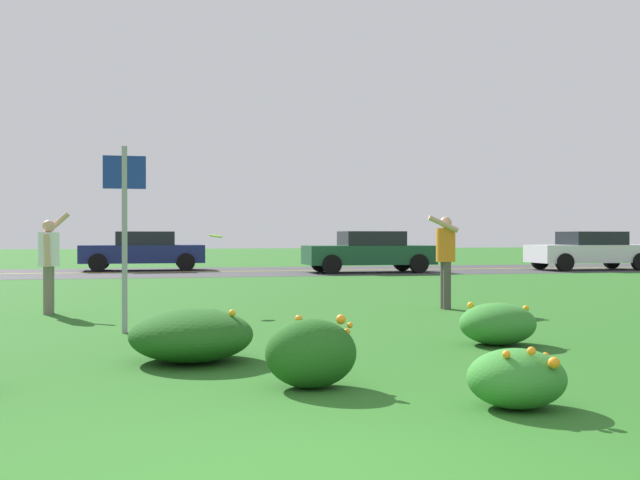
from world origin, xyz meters
TOP-DOWN VIEW (x-y plane):
  - ground_plane at (0.00, 11.80)m, footprint 120.00×120.00m
  - highway_strip at (0.00, 23.60)m, footprint 120.00×7.35m
  - highway_center_stripe at (0.00, 23.60)m, footprint 120.00×0.16m
  - daylily_clump_mid_left at (3.45, 4.66)m, footprint 0.92×0.84m
  - daylily_clump_mid_center at (-0.19, 4.26)m, footprint 1.28×1.33m
  - daylily_clump_front_left at (0.74, 2.66)m, footprint 0.79×0.67m
  - daylily_clump_near_camera at (2.10, 1.58)m, footprint 0.76×0.69m
  - sign_post_near_path at (-0.94, 6.78)m, footprint 0.56×0.10m
  - person_thrower_white_shirt at (-2.24, 9.57)m, footprint 0.50×0.50m
  - person_catcher_orange_shirt at (4.51, 8.91)m, footprint 0.57×0.51m
  - frisbee_lime at (0.50, 9.40)m, footprint 0.24×0.23m
  - car_white_leftmost at (15.62, 21.94)m, footprint 4.50×2.00m
  - car_dark_green_center_left at (6.94, 21.94)m, footprint 4.50×2.00m
  - car_navy_center_right at (-0.85, 25.25)m, footprint 4.50×2.00m

SIDE VIEW (x-z plane):
  - ground_plane at x=0.00m, z-range 0.00..0.00m
  - highway_strip at x=0.00m, z-range 0.00..0.01m
  - highway_center_stripe at x=0.00m, z-range 0.01..0.01m
  - daylily_clump_near_camera at x=2.10m, z-range -0.02..0.47m
  - daylily_clump_mid_left at x=3.45m, z-range 0.00..0.50m
  - daylily_clump_mid_center at x=-0.19m, z-range 0.00..0.55m
  - daylily_clump_front_left at x=0.74m, z-range -0.01..0.61m
  - car_white_leftmost at x=15.62m, z-range 0.01..1.46m
  - car_dark_green_center_left at x=6.94m, z-range 0.01..1.46m
  - car_navy_center_right at x=-0.85m, z-range 0.01..1.46m
  - person_thrower_white_shirt at x=-2.24m, z-range 0.08..1.79m
  - person_catcher_orange_shirt at x=4.51m, z-range 0.15..1.81m
  - frisbee_lime at x=0.50m, z-range 1.26..1.33m
  - sign_post_near_path at x=-0.94m, z-range 0.27..2.77m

